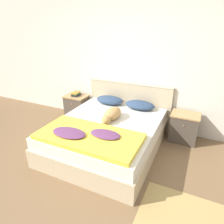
# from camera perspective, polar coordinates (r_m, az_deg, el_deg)

# --- Properties ---
(ground_plane) EXTENTS (16.00, 16.00, 0.00)m
(ground_plane) POSITION_cam_1_polar(r_m,az_deg,el_deg) (2.99, -11.33, -19.66)
(ground_plane) COLOR brown
(wall_back) EXTENTS (9.00, 0.06, 2.55)m
(wall_back) POSITION_cam_1_polar(r_m,az_deg,el_deg) (4.13, 5.00, 13.25)
(wall_back) COLOR silver
(wall_back) RESTS_ON ground_plane
(bed) EXTENTS (1.71, 2.02, 0.51)m
(bed) POSITION_cam_1_polar(r_m,az_deg,el_deg) (3.51, -1.41, -6.60)
(bed) COLOR #C6B28E
(bed) RESTS_ON ground_plane
(headboard) EXTENTS (1.79, 0.06, 0.94)m
(headboard) POSITION_cam_1_polar(r_m,az_deg,el_deg) (4.26, 4.75, 2.66)
(headboard) COLOR #C6B28E
(headboard) RESTS_ON ground_plane
(nightstand_left) EXTENTS (0.50, 0.40, 0.55)m
(nightstand_left) POSITION_cam_1_polar(r_m,az_deg,el_deg) (4.68, -9.99, 1.51)
(nightstand_left) COLOR #4C4238
(nightstand_left) RESTS_ON ground_plane
(nightstand_right) EXTENTS (0.50, 0.40, 0.55)m
(nightstand_right) POSITION_cam_1_polar(r_m,az_deg,el_deg) (3.94, 19.84, -4.15)
(nightstand_right) COLOR #4C4238
(nightstand_right) RESTS_ON ground_plane
(pillow_left) EXTENTS (0.58, 0.36, 0.15)m
(pillow_left) POSITION_cam_1_polar(r_m,az_deg,el_deg) (4.13, -0.69, 3.45)
(pillow_left) COLOR navy
(pillow_left) RESTS_ON bed
(pillow_right) EXTENTS (0.58, 0.36, 0.15)m
(pillow_right) POSITION_cam_1_polar(r_m,az_deg,el_deg) (3.91, 7.95, 2.00)
(pillow_right) COLOR navy
(pillow_right) RESTS_ON bed
(quilt) EXTENTS (1.51, 0.76, 0.12)m
(quilt) POSITION_cam_1_polar(r_m,az_deg,el_deg) (2.92, -6.86, -6.76)
(quilt) COLOR yellow
(quilt) RESTS_ON bed
(dog) EXTENTS (0.26, 0.65, 0.19)m
(dog) POSITION_cam_1_polar(r_m,az_deg,el_deg) (3.44, -0.08, -0.71)
(dog) COLOR tan
(dog) RESTS_ON bed
(book_stack) EXTENTS (0.17, 0.23, 0.08)m
(book_stack) POSITION_cam_1_polar(r_m,az_deg,el_deg) (4.58, -10.28, 5.11)
(book_stack) COLOR #232328
(book_stack) RESTS_ON nightstand_left
(rug) EXTENTS (1.00, 0.72, 0.00)m
(rug) POSITION_cam_1_polar(r_m,az_deg,el_deg) (2.73, 19.73, -26.04)
(rug) COLOR tan
(rug) RESTS_ON ground_plane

